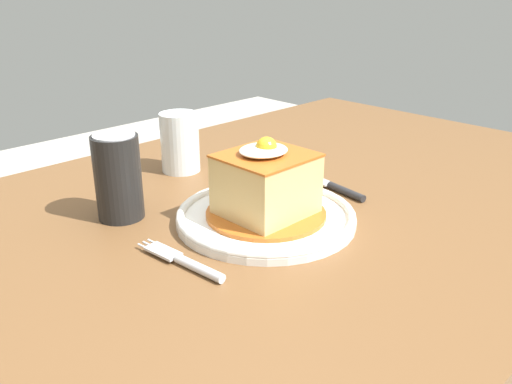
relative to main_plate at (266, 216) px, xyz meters
name	(u,v)px	position (x,y,z in m)	size (l,w,h in m)	color
dining_table	(256,270)	(0.02, 0.04, -0.11)	(1.41, 0.82, 0.73)	brown
main_plate	(266,216)	(0.00, 0.00, 0.00)	(0.25, 0.25, 0.02)	white
sandwich_meal	(266,186)	(0.00, 0.00, 0.05)	(0.17, 0.17, 0.12)	#B75B1E
fork	(187,263)	(-0.16, -0.02, 0.00)	(0.03, 0.14, 0.01)	silver
knife	(336,187)	(0.17, 0.00, 0.00)	(0.04, 0.17, 0.01)	#262628
soda_can	(118,177)	(-0.14, 0.16, 0.05)	(0.07, 0.07, 0.12)	black
drinking_glass	(180,146)	(0.05, 0.26, 0.04)	(0.07, 0.07, 0.10)	#3F2314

